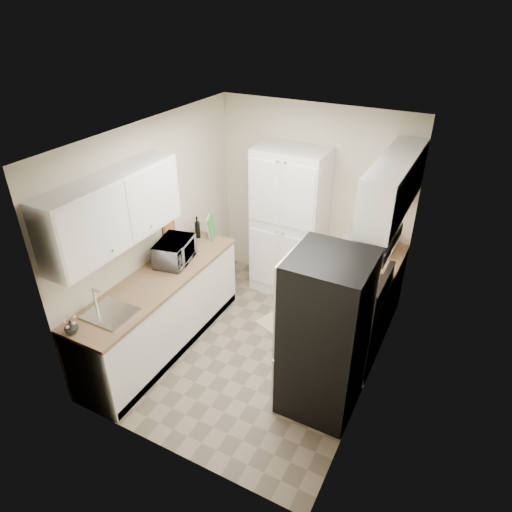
# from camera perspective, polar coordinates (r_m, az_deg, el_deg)

# --- Properties ---
(ground) EXTENTS (3.20, 3.20, 0.00)m
(ground) POSITION_cam_1_polar(r_m,az_deg,el_deg) (5.48, -0.01, -11.30)
(ground) COLOR #7A6B56
(ground) RESTS_ON ground
(room_shell) EXTENTS (2.64, 3.24, 2.52)m
(room_shell) POSITION_cam_1_polar(r_m,az_deg,el_deg) (4.56, -0.27, 4.13)
(room_shell) COLOR beige
(room_shell) RESTS_ON ground
(pantry_cabinet) EXTENTS (0.90, 0.55, 2.00)m
(pantry_cabinet) POSITION_cam_1_polar(r_m,az_deg,el_deg) (5.98, 4.15, 4.08)
(pantry_cabinet) COLOR white
(pantry_cabinet) RESTS_ON ground
(base_cabinet_left) EXTENTS (0.60, 2.30, 0.88)m
(base_cabinet_left) POSITION_cam_1_polar(r_m,az_deg,el_deg) (5.37, -11.67, -7.01)
(base_cabinet_left) COLOR white
(base_cabinet_left) RESTS_ON ground
(countertop_left) EXTENTS (0.63, 2.33, 0.04)m
(countertop_left) POSITION_cam_1_polar(r_m,az_deg,el_deg) (5.10, -12.20, -2.90)
(countertop_left) COLOR #846647
(countertop_left) RESTS_ON base_cabinet_left
(base_cabinet_right) EXTENTS (0.60, 0.80, 0.88)m
(base_cabinet_right) POSITION_cam_1_polar(r_m,az_deg,el_deg) (5.85, 14.16, -3.85)
(base_cabinet_right) COLOR white
(base_cabinet_right) RESTS_ON ground
(countertop_right) EXTENTS (0.63, 0.83, 0.04)m
(countertop_right) POSITION_cam_1_polar(r_m,az_deg,el_deg) (5.61, 14.74, 0.04)
(countertop_right) COLOR #846647
(countertop_right) RESTS_ON base_cabinet_right
(electric_range) EXTENTS (0.71, 0.78, 1.13)m
(electric_range) POSITION_cam_1_polar(r_m,az_deg,el_deg) (5.19, 11.70, -7.92)
(electric_range) COLOR #B7B7BC
(electric_range) RESTS_ON ground
(refrigerator) EXTENTS (0.70, 0.72, 1.70)m
(refrigerator) POSITION_cam_1_polar(r_m,az_deg,el_deg) (4.36, 8.59, -9.84)
(refrigerator) COLOR #B7B7BC
(refrigerator) RESTS_ON ground
(microwave) EXTENTS (0.44, 0.56, 0.28)m
(microwave) POSITION_cam_1_polar(r_m,az_deg,el_deg) (5.28, -10.14, 0.58)
(microwave) COLOR #B2B1B5
(microwave) RESTS_ON countertop_left
(wine_bottle) EXTENTS (0.07, 0.07, 0.26)m
(wine_bottle) POSITION_cam_1_polar(r_m,az_deg,el_deg) (5.78, -7.34, 3.49)
(wine_bottle) COLOR black
(wine_bottle) RESTS_ON countertop_left
(flower_vase) EXTENTS (0.15, 0.15, 0.13)m
(flower_vase) POSITION_cam_1_polar(r_m,az_deg,el_deg) (4.53, -22.13, -8.19)
(flower_vase) COLOR silver
(flower_vase) RESTS_ON countertop_left
(cutting_board) EXTENTS (0.10, 0.22, 0.28)m
(cutting_board) POSITION_cam_1_polar(r_m,az_deg,el_deg) (5.76, -5.58, 3.63)
(cutting_board) COLOR #3B9141
(cutting_board) RESTS_ON countertop_left
(toaster_oven) EXTENTS (0.29, 0.36, 0.20)m
(toaster_oven) POSITION_cam_1_polar(r_m,az_deg,el_deg) (5.66, 15.58, 1.57)
(toaster_oven) COLOR #BABABE
(toaster_oven) RESTS_ON countertop_right
(fruit_basket) EXTENTS (0.36, 0.36, 0.13)m
(fruit_basket) POSITION_cam_1_polar(r_m,az_deg,el_deg) (5.61, 15.70, 3.18)
(fruit_basket) COLOR #F35E07
(fruit_basket) RESTS_ON toaster_oven
(kitchen_mat) EXTENTS (0.65, 0.80, 0.01)m
(kitchen_mat) POSITION_cam_1_polar(r_m,az_deg,el_deg) (5.90, 3.83, -7.76)
(kitchen_mat) COLOR #D2B88B
(kitchen_mat) RESTS_ON ground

